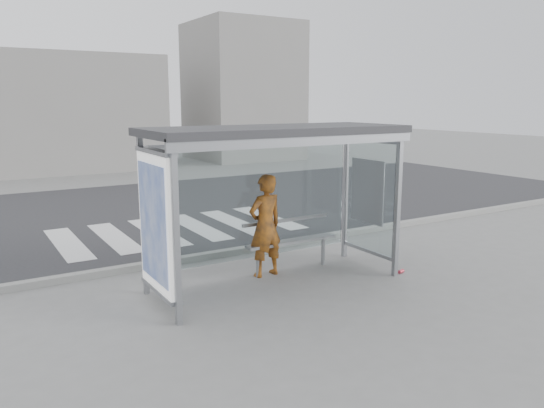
{
  "coord_description": "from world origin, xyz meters",
  "views": [
    {
      "loc": [
        -4.44,
        -7.19,
        3.01
      ],
      "look_at": [
        0.03,
        0.2,
        1.33
      ],
      "focal_mm": 35.0,
      "sensor_mm": 36.0,
      "label": 1
    }
  ],
  "objects": [
    {
      "name": "ground",
      "position": [
        0.0,
        0.0,
        0.0
      ],
      "size": [
        80.0,
        80.0,
        0.0
      ],
      "primitive_type": "plane",
      "color": "slate",
      "rests_on": "ground"
    },
    {
      "name": "road",
      "position": [
        0.0,
        7.0,
        0.0
      ],
      "size": [
        30.0,
        10.0,
        0.01
      ],
      "primitive_type": "cube",
      "color": "#2A2A2D",
      "rests_on": "ground"
    },
    {
      "name": "curb",
      "position": [
        0.0,
        1.95,
        0.06
      ],
      "size": [
        30.0,
        0.18,
        0.12
      ],
      "primitive_type": "cube",
      "color": "gray",
      "rests_on": "ground"
    },
    {
      "name": "crosswalk",
      "position": [
        0.0,
        4.5,
        0.0
      ],
      "size": [
        5.55,
        3.0,
        0.0
      ],
      "color": "silver",
      "rests_on": "ground"
    },
    {
      "name": "bus_shelter",
      "position": [
        -0.37,
        0.06,
        1.98
      ],
      "size": [
        4.25,
        1.65,
        2.62
      ],
      "color": "gray",
      "rests_on": "ground"
    },
    {
      "name": "building_center",
      "position": [
        0.0,
        18.0,
        2.5
      ],
      "size": [
        8.0,
        5.0,
        5.0
      ],
      "primitive_type": "cube",
      "color": "gray",
      "rests_on": "ground"
    },
    {
      "name": "building_right",
      "position": [
        9.0,
        18.0,
        3.5
      ],
      "size": [
        5.0,
        5.0,
        7.0
      ],
      "primitive_type": "cube",
      "color": "gray",
      "rests_on": "ground"
    },
    {
      "name": "person",
      "position": [
        0.07,
        0.49,
        0.9
      ],
      "size": [
        0.7,
        0.49,
        1.79
      ],
      "primitive_type": "imported",
      "rotation": [
        0.0,
        0.0,
        3.24
      ],
      "color": "#F05916",
      "rests_on": "ground"
    },
    {
      "name": "bench",
      "position": [
        0.61,
        0.5,
        0.55
      ],
      "size": [
        1.8,
        0.32,
        0.93
      ],
      "color": "gray",
      "rests_on": "ground"
    },
    {
      "name": "soda_can",
      "position": [
        2.2,
        -0.66,
        0.03
      ],
      "size": [
        0.13,
        0.09,
        0.07
      ],
      "primitive_type": "cylinder",
      "rotation": [
        0.0,
        1.57,
        0.21
      ],
      "color": "#E34255",
      "rests_on": "ground"
    }
  ]
}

